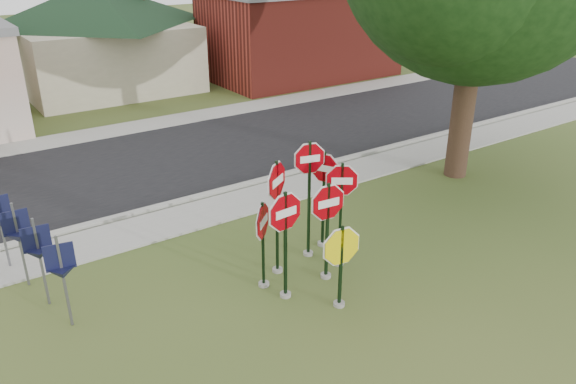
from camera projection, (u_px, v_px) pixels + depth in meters
ground at (347, 302)px, 11.84m from camera, size 120.00×120.00×0.00m
sidewalk_near at (223, 208)px, 15.97m from camera, size 60.00×1.60×0.06m
road at (161, 162)px, 19.36m from camera, size 60.00×7.00×0.04m
sidewalk_far at (119, 130)px, 22.60m from camera, size 60.00×1.60×0.06m
curb at (207, 195)px, 16.71m from camera, size 60.00×0.20×0.14m
stop_sign_center at (328, 218)px, 12.11m from camera, size 1.13×0.24×2.43m
stop_sign_yellow at (341, 258)px, 11.26m from camera, size 1.14×0.24×1.99m
stop_sign_left at (285, 230)px, 11.39m from camera, size 1.13×0.24×2.56m
stop_sign_right at (341, 201)px, 12.55m from camera, size 0.84×0.59×2.65m
stop_sign_back_right at (309, 183)px, 12.87m from camera, size 1.00×0.28×3.01m
stop_sign_back_left at (277, 200)px, 12.21m from camera, size 0.98×0.63×2.84m
stop_sign_far_right at (324, 187)px, 13.42m from camera, size 0.46×0.92×2.58m
stop_sign_far_left at (263, 234)px, 11.88m from camera, size 0.84×0.73×2.14m
route_sign_row at (18, 236)px, 11.94m from camera, size 1.43×4.63×2.00m
building_house at (97, 15)px, 27.97m from camera, size 11.60×11.60×6.20m
building_brick at (300, 32)px, 31.00m from camera, size 10.20×6.20×4.75m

